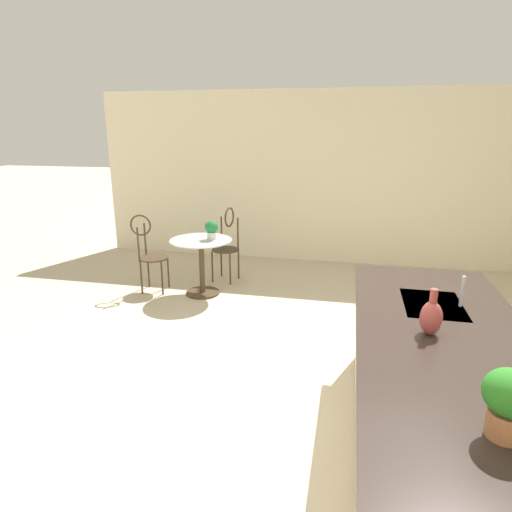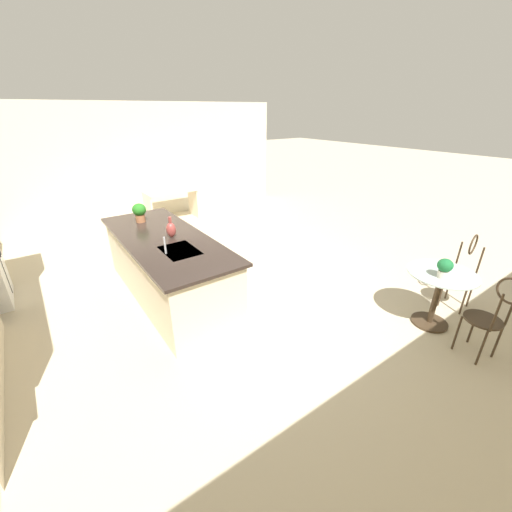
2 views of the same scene
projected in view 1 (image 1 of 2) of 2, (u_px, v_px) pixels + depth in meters
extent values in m
plane|color=beige|center=(304.00, 421.00, 3.27)|extent=(40.00, 40.00, 0.00)
cube|color=beige|center=(337.00, 179.00, 6.89)|extent=(0.12, 7.80, 2.70)
cube|color=beige|center=(439.00, 410.00, 2.69)|extent=(2.70, 0.96, 0.88)
cube|color=#2D231E|center=(448.00, 342.00, 2.56)|extent=(2.80, 1.06, 0.04)
cube|color=#B2B5BA|center=(433.00, 306.00, 3.08)|extent=(0.56, 0.40, 0.03)
cylinder|color=#3D2D1E|center=(203.00, 293.00, 5.80)|extent=(0.44, 0.44, 0.03)
cylinder|color=#3D2D1E|center=(202.00, 267.00, 5.70)|extent=(0.07, 0.07, 0.69)
cylinder|color=#B2C6C1|center=(201.00, 240.00, 5.60)|extent=(0.80, 0.80, 0.01)
cylinder|color=#3D2D1E|center=(230.00, 269.00, 6.07)|extent=(0.03, 0.03, 0.45)
cylinder|color=#3D2D1E|center=(212.00, 267.00, 6.18)|extent=(0.03, 0.03, 0.45)
cylinder|color=#3D2D1E|center=(239.00, 264.00, 6.32)|extent=(0.03, 0.03, 0.45)
cylinder|color=#3D2D1E|center=(221.00, 262.00, 6.42)|extent=(0.03, 0.03, 0.45)
cylinder|color=#3D2D1E|center=(225.00, 250.00, 6.18)|extent=(0.44, 0.44, 0.02)
cylinder|color=#3D2D1E|center=(238.00, 233.00, 6.21)|extent=(0.03, 0.03, 0.45)
cylinder|color=#3D2D1E|center=(222.00, 232.00, 6.30)|extent=(0.03, 0.03, 0.45)
torus|color=#3D2D1E|center=(229.00, 217.00, 6.19)|extent=(0.28, 0.07, 0.28)
cylinder|color=#3D2D1E|center=(168.00, 272.00, 5.98)|extent=(0.03, 0.03, 0.45)
cylinder|color=#3D2D1E|center=(162.00, 278.00, 5.71)|extent=(0.03, 0.03, 0.45)
cylinder|color=#3D2D1E|center=(148.00, 271.00, 6.00)|extent=(0.03, 0.03, 0.45)
cylinder|color=#3D2D1E|center=(141.00, 278.00, 5.73)|extent=(0.03, 0.03, 0.45)
cylinder|color=#3D2D1E|center=(154.00, 258.00, 5.79)|extent=(0.42, 0.42, 0.02)
cylinder|color=#3D2D1E|center=(145.00, 240.00, 5.87)|extent=(0.03, 0.03, 0.45)
cylinder|color=#3D2D1E|center=(138.00, 244.00, 5.62)|extent=(0.03, 0.03, 0.45)
torus|color=#3D2D1E|center=(141.00, 225.00, 5.68)|extent=(0.06, 0.28, 0.28)
cylinder|color=#B2B5BA|center=(462.00, 291.00, 3.01)|extent=(0.02, 0.02, 0.22)
cylinder|color=beige|center=(212.00, 236.00, 5.61)|extent=(0.12, 0.12, 0.09)
ellipsoid|color=#1C6B36|center=(211.00, 227.00, 5.57)|extent=(0.17, 0.17, 0.15)
cylinder|color=#9E603D|center=(505.00, 424.00, 1.74)|extent=(0.14, 0.14, 0.11)
ellipsoid|color=#256E1E|center=(511.00, 393.00, 1.70)|extent=(0.21, 0.21, 0.19)
ellipsoid|color=#993D38|center=(431.00, 318.00, 2.60)|extent=(0.13, 0.13, 0.21)
cylinder|color=#993D38|center=(434.00, 295.00, 2.56)|extent=(0.04, 0.04, 0.08)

